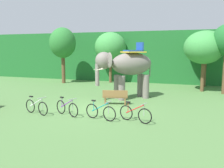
{
  "coord_description": "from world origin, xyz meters",
  "views": [
    {
      "loc": [
        5.23,
        -12.25,
        3.29
      ],
      "look_at": [
        0.62,
        1.0,
        1.3
      ],
      "focal_mm": 38.97,
      "sensor_mm": 36.0,
      "label": 1
    }
  ],
  "objects_px": {
    "tree_right": "(206,45)",
    "bike_red": "(135,114)",
    "bike_white": "(36,107)",
    "bike_purple": "(67,108)",
    "tree_center": "(204,48)",
    "wooden_bench": "(115,97)",
    "tree_left": "(110,47)",
    "bike_teal": "(100,112)",
    "elephant": "(127,66)",
    "tree_far_left": "(63,43)"
  },
  "relations": [
    {
      "from": "tree_right",
      "to": "elephant",
      "type": "height_order",
      "value": "tree_right"
    },
    {
      "from": "tree_center",
      "to": "bike_teal",
      "type": "relative_size",
      "value": 2.83
    },
    {
      "from": "tree_right",
      "to": "wooden_bench",
      "type": "distance_m",
      "value": 11.19
    },
    {
      "from": "bike_white",
      "to": "wooden_bench",
      "type": "height_order",
      "value": "bike_white"
    },
    {
      "from": "elephant",
      "to": "bike_teal",
      "type": "bearing_deg",
      "value": -88.08
    },
    {
      "from": "tree_left",
      "to": "tree_center",
      "type": "relative_size",
      "value": 1.06
    },
    {
      "from": "tree_center",
      "to": "elephant",
      "type": "bearing_deg",
      "value": -135.8
    },
    {
      "from": "tree_right",
      "to": "bike_teal",
      "type": "xyz_separation_m",
      "value": [
        -4.85,
        -12.62,
        -3.32
      ]
    },
    {
      "from": "tree_left",
      "to": "bike_red",
      "type": "relative_size",
      "value": 3.05
    },
    {
      "from": "bike_teal",
      "to": "tree_left",
      "type": "bearing_deg",
      "value": 107.49
    },
    {
      "from": "bike_white",
      "to": "bike_red",
      "type": "height_order",
      "value": "same"
    },
    {
      "from": "tree_right",
      "to": "bike_purple",
      "type": "bearing_deg",
      "value": -118.32
    },
    {
      "from": "bike_white",
      "to": "bike_purple",
      "type": "relative_size",
      "value": 1.04
    },
    {
      "from": "bike_white",
      "to": "bike_red",
      "type": "distance_m",
      "value": 5.13
    },
    {
      "from": "bike_white",
      "to": "bike_teal",
      "type": "bearing_deg",
      "value": 2.44
    },
    {
      "from": "bike_teal",
      "to": "bike_purple",
      "type": "bearing_deg",
      "value": 175.73
    },
    {
      "from": "elephant",
      "to": "bike_purple",
      "type": "xyz_separation_m",
      "value": [
        -1.7,
        -5.11,
        -1.82
      ]
    },
    {
      "from": "tree_left",
      "to": "tree_center",
      "type": "bearing_deg",
      "value": -16.76
    },
    {
      "from": "tree_left",
      "to": "elephant",
      "type": "xyz_separation_m",
      "value": [
        3.78,
        -7.32,
        -1.33
      ]
    },
    {
      "from": "tree_center",
      "to": "bike_teal",
      "type": "bearing_deg",
      "value": -115.14
    },
    {
      "from": "bike_white",
      "to": "tree_left",
      "type": "bearing_deg",
      "value": 92.16
    },
    {
      "from": "tree_center",
      "to": "bike_white",
      "type": "bearing_deg",
      "value": -128.89
    },
    {
      "from": "tree_far_left",
      "to": "bike_white",
      "type": "relative_size",
      "value": 3.26
    },
    {
      "from": "elephant",
      "to": "bike_teal",
      "type": "xyz_separation_m",
      "value": [
        0.18,
        -5.25,
        -1.82
      ]
    },
    {
      "from": "bike_teal",
      "to": "bike_white",
      "type": "bearing_deg",
      "value": -177.56
    },
    {
      "from": "elephant",
      "to": "bike_teal",
      "type": "relative_size",
      "value": 2.26
    },
    {
      "from": "tree_far_left",
      "to": "tree_left",
      "type": "xyz_separation_m",
      "value": [
        4.26,
        1.91,
        -0.37
      ]
    },
    {
      "from": "tree_center",
      "to": "tree_right",
      "type": "xyz_separation_m",
      "value": [
        0.17,
        2.65,
        0.26
      ]
    },
    {
      "from": "elephant",
      "to": "bike_red",
      "type": "xyz_separation_m",
      "value": [
        1.81,
        -5.06,
        -1.82
      ]
    },
    {
      "from": "bike_purple",
      "to": "bike_white",
      "type": "bearing_deg",
      "value": -169.84
    },
    {
      "from": "tree_left",
      "to": "bike_teal",
      "type": "bearing_deg",
      "value": -72.51
    },
    {
      "from": "elephant",
      "to": "wooden_bench",
      "type": "bearing_deg",
      "value": -95.02
    },
    {
      "from": "bike_purple",
      "to": "wooden_bench",
      "type": "relative_size",
      "value": 1.03
    },
    {
      "from": "tree_left",
      "to": "bike_red",
      "type": "height_order",
      "value": "tree_left"
    },
    {
      "from": "tree_left",
      "to": "bike_teal",
      "type": "relative_size",
      "value": 2.99
    },
    {
      "from": "tree_right",
      "to": "bike_red",
      "type": "height_order",
      "value": "tree_right"
    },
    {
      "from": "tree_right",
      "to": "bike_purple",
      "type": "height_order",
      "value": "tree_right"
    },
    {
      "from": "tree_center",
      "to": "wooden_bench",
      "type": "height_order",
      "value": "tree_center"
    },
    {
      "from": "bike_purple",
      "to": "wooden_bench",
      "type": "distance_m",
      "value": 3.47
    },
    {
      "from": "bike_purple",
      "to": "bike_red",
      "type": "height_order",
      "value": "same"
    },
    {
      "from": "bike_white",
      "to": "bike_purple",
      "type": "distance_m",
      "value": 1.63
    },
    {
      "from": "tree_center",
      "to": "elephant",
      "type": "xyz_separation_m",
      "value": [
        -4.86,
        -4.72,
        -1.24
      ]
    },
    {
      "from": "bike_teal",
      "to": "tree_center",
      "type": "bearing_deg",
      "value": 64.86
    },
    {
      "from": "bike_teal",
      "to": "wooden_bench",
      "type": "relative_size",
      "value": 1.08
    },
    {
      "from": "tree_right",
      "to": "bike_white",
      "type": "distance_m",
      "value": 15.6
    },
    {
      "from": "tree_left",
      "to": "bike_purple",
      "type": "height_order",
      "value": "tree_left"
    },
    {
      "from": "bike_red",
      "to": "tree_left",
      "type": "bearing_deg",
      "value": 114.33
    },
    {
      "from": "tree_left",
      "to": "tree_right",
      "type": "relative_size",
      "value": 1.01
    },
    {
      "from": "bike_red",
      "to": "bike_white",
      "type": "bearing_deg",
      "value": -176.21
    },
    {
      "from": "bike_white",
      "to": "bike_red",
      "type": "relative_size",
      "value": 1.01
    }
  ]
}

